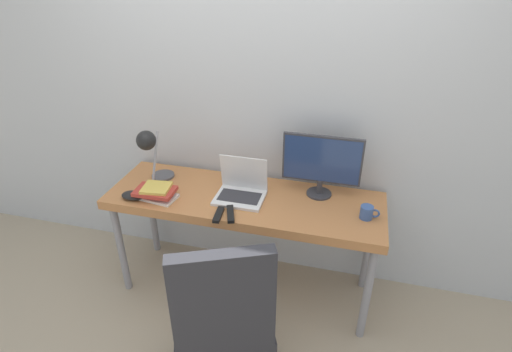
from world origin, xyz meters
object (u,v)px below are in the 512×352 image
(desk_lamp, at_px, (149,147))
(book_stack, at_px, (156,192))
(monitor, at_px, (322,163))
(game_controller, at_px, (133,195))
(laptop, at_px, (241,189))
(mug, at_px, (367,212))
(office_chair, at_px, (223,315))

(desk_lamp, height_order, book_stack, desk_lamp)
(monitor, distance_m, desk_lamp, 1.09)
(game_controller, bearing_deg, monitor, 16.99)
(laptop, relative_size, book_stack, 1.12)
(book_stack, relative_size, mug, 2.40)
(monitor, height_order, office_chair, monitor)
(desk_lamp, xyz_separation_m, mug, (1.38, -0.03, -0.24))
(laptop, relative_size, mug, 2.69)
(mug, bearing_deg, laptop, 176.75)
(laptop, xyz_separation_m, book_stack, (-0.52, -0.15, -0.01))
(desk_lamp, bearing_deg, game_controller, -107.70)
(laptop, height_order, book_stack, laptop)
(monitor, xyz_separation_m, book_stack, (-1.00, -0.31, -0.19))
(office_chair, distance_m, game_controller, 1.00)
(desk_lamp, bearing_deg, office_chair, -46.12)
(office_chair, relative_size, game_controller, 6.86)
(laptop, distance_m, mug, 0.78)
(laptop, height_order, game_controller, laptop)
(office_chair, xyz_separation_m, mug, (0.65, 0.73, 0.24))
(monitor, bearing_deg, game_controller, -163.01)
(laptop, bearing_deg, game_controller, -163.67)
(mug, bearing_deg, office_chair, -131.71)
(desk_lamp, bearing_deg, monitor, 8.84)
(office_chair, bearing_deg, laptop, 99.62)
(office_chair, bearing_deg, mug, 48.29)
(book_stack, xyz_separation_m, mug, (1.30, 0.11, -0.00))
(book_stack, bearing_deg, desk_lamp, 120.87)
(desk_lamp, bearing_deg, mug, -1.29)
(monitor, bearing_deg, desk_lamp, -171.16)
(game_controller, bearing_deg, office_chair, -36.38)
(book_stack, bearing_deg, mug, 4.74)
(game_controller, bearing_deg, laptop, 16.33)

